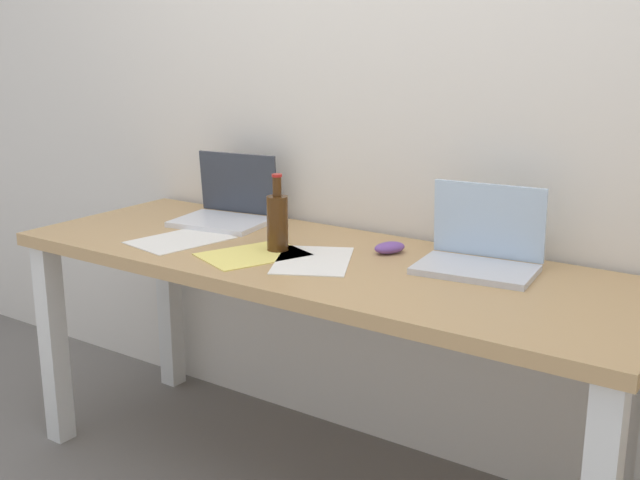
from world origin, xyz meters
The scene contains 9 objects.
back_wall centered at (0.00, 0.40, 1.30)m, with size 5.20×0.08×2.60m, color silver.
desk centered at (0.00, 0.00, 0.65)m, with size 1.95×0.67×0.75m.
laptop_left centered at (-0.51, 0.17, 0.80)m, with size 0.34×0.29×0.23m.
laptop_right centered at (0.44, 0.15, 0.80)m, with size 0.34×0.26×0.23m.
beer_bottle centered at (-0.14, -0.02, 0.84)m, with size 0.06×0.06×0.23m.
computer_mouse centered at (0.15, 0.15, 0.77)m, with size 0.06×0.10×0.03m, color #724799.
paper_sheet_front_left centered at (-0.47, -0.10, 0.75)m, with size 0.21×0.30×0.00m, color white.
paper_sheet_center centered at (0.01, -0.05, 0.75)m, with size 0.21×0.30×0.00m, color white.
paper_yellow_folder centered at (-0.17, -0.10, 0.75)m, with size 0.21×0.30×0.00m, color #F4E06B.
Camera 1 is at (1.27, -1.85, 1.40)m, focal length 44.71 mm.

